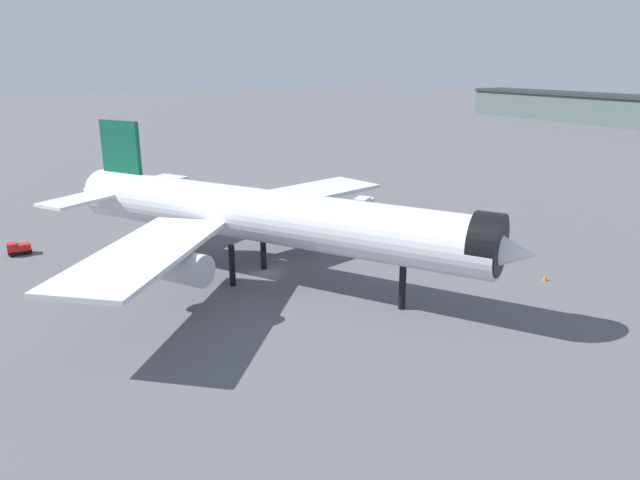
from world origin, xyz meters
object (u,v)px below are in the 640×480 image
at_px(airliner_near_gate, 263,217).
at_px(baggage_tug_wing, 18,248).
at_px(traffic_cone_wingtip, 545,278).
at_px(service_truck_front, 364,204).

bearing_deg(airliner_near_gate, baggage_tug_wing, -166.93).
bearing_deg(baggage_tug_wing, traffic_cone_wingtip, 141.97).
distance_m(baggage_tug_wing, traffic_cone_wingtip, 74.38).
distance_m(airliner_near_gate, baggage_tug_wing, 39.36).
xyz_separation_m(airliner_near_gate, traffic_cone_wingtip, (22.58, 28.60, -8.17)).
relative_size(service_truck_front, baggage_tug_wing, 1.75).
height_order(baggage_tug_wing, traffic_cone_wingtip, baggage_tug_wing).
xyz_separation_m(baggage_tug_wing, traffic_cone_wingtip, (53.76, 51.40, -0.60)).
bearing_deg(baggage_tug_wing, airliner_near_gate, 134.44).
distance_m(service_truck_front, baggage_tug_wing, 58.17).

